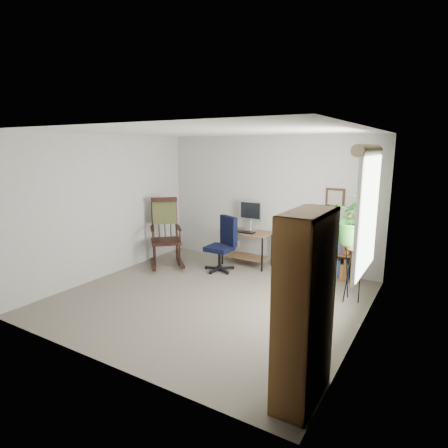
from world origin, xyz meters
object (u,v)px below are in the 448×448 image
Objects in this scene: desk at (247,248)px; rocking_chair at (166,232)px; tall_bookshelf at (305,309)px; low_bookshelf at (329,252)px; office_chair at (219,244)px.

desk is 1.55m from rocking_chair.
tall_bookshelf is at bearing -77.82° from rocking_chair.
low_bookshelf is 3.38m from tall_bookshelf.
office_chair is 1.91m from low_bookshelf.
rocking_chair is at bearing 145.93° from tall_bookshelf.
desk is at bearing -175.48° from low_bookshelf.
tall_bookshelf reaches higher than rocking_chair.
desk is at bearing 89.94° from office_chair.
tall_bookshelf is (3.48, -2.35, 0.20)m from rocking_chair.
desk is 0.65m from office_chair.
rocking_chair is at bearing -142.59° from office_chair.
rocking_chair is 0.76× the size of tall_bookshelf.
desk is 0.70× the size of rocking_chair.
rocking_chair reaches higher than desk.
office_chair is at bearing -114.42° from desk.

